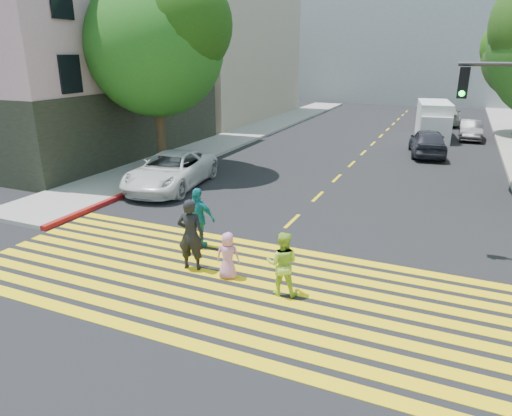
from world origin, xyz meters
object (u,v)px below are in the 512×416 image
Objects in this scene: pedestrian_woman at (282,264)px; pedestrian_extra at (198,218)px; pedestrian_man at (191,235)px; silver_car at (446,115)px; white_van at (433,122)px; white_sedan at (171,171)px; pedestrian_child at (228,256)px; dark_car_near at (428,142)px; tree_left at (157,39)px; dark_car_parked at (471,130)px.

pedestrian_extra is (-3.14, 1.59, 0.11)m from pedestrian_woman.
pedestrian_extra is at bearing -79.23° from pedestrian_man.
silver_car is 0.95× the size of white_van.
white_sedan is at bearing 65.80° from silver_car.
pedestrian_woman is at bearing -102.14° from white_van.
pedestrian_woman is at bearing 160.72° from pedestrian_child.
white_sedan is 1.01× the size of white_van.
pedestrian_woman is 22.96m from white_van.
pedestrian_extra is (-0.55, 1.30, -0.07)m from pedestrian_man.
pedestrian_child is 0.24× the size of silver_car.
silver_car is at bearing -111.55° from pedestrian_man.
pedestrian_extra is 16.54m from dark_car_near.
tree_left reaches higher than white_van.
pedestrian_child is at bearing -105.94° from white_van.
pedestrian_child is 0.32× the size of dark_car_parked.
pedestrian_child is at bearing 69.53° from dark_car_near.
pedestrian_woman reaches higher than pedestrian_child.
silver_car reaches higher than dark_car_parked.
white_sedan is at bearing -58.15° from pedestrian_child.
pedestrian_extra reaches higher than white_sedan.
dark_car_parked is at bearing -113.41° from pedestrian_woman.
white_van is (-0.58, -7.08, 0.40)m from silver_car.
white_van is at bearing -109.42° from pedestrian_child.
white_van is (4.94, 21.30, 0.23)m from pedestrian_extra.
pedestrian_man is 2.61m from pedestrian_woman.
pedestrian_child is (-1.50, 0.22, -0.17)m from pedestrian_woman.
pedestrian_woman is 1.28× the size of pedestrian_child.
pedestrian_woman is 0.87× the size of pedestrian_extra.
pedestrian_man is 1.41m from pedestrian_extra.
white_van is at bearing -162.10° from dark_car_parked.
white_sedan is at bearing -125.13° from dark_car_parked.
tree_left is 4.97× the size of pedestrian_extra.
white_sedan is at bearing 40.49° from dark_car_near.
pedestrian_man reaches higher than pedestrian_child.
silver_car is at bearing 59.99° from white_sedan.
pedestrian_extra is 0.36× the size of silver_car.
dark_car_near is (1.90, 17.35, -0.03)m from pedestrian_woman.
pedestrian_woman is at bearing 161.66° from pedestrian_man.
pedestrian_man reaches higher than dark_car_near.
dark_car_near is 6.71m from dark_car_parked.
pedestrian_woman is 0.41× the size of dark_car_parked.
tree_left is at bearing -63.96° from pedestrian_man.
pedestrian_extra is at bearing 77.23° from silver_car.
tree_left is 7.29× the size of pedestrian_child.
pedestrian_child is 0.23× the size of white_sedan.
dark_car_parked is (11.40, 17.24, -0.10)m from white_sedan.
pedestrian_child is 8.54m from white_sedan.
pedestrian_extra reaches higher than pedestrian_child.
pedestrian_man is 0.37× the size of white_van.
tree_left is 4.61× the size of pedestrian_man.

